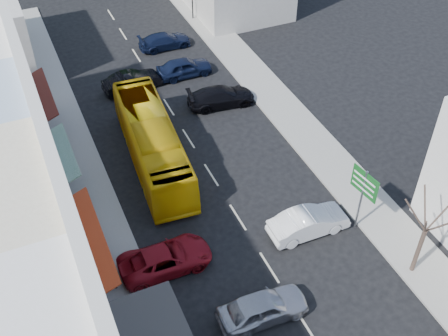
# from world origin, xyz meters

# --- Properties ---
(ground) EXTENTS (120.00, 120.00, 0.00)m
(ground) POSITION_xyz_m (0.00, 0.00, 0.00)
(ground) COLOR black
(ground) RESTS_ON ground
(sidewalk_left) EXTENTS (3.00, 52.00, 0.15)m
(sidewalk_left) POSITION_xyz_m (-7.50, 10.00, 0.07)
(sidewalk_left) COLOR gray
(sidewalk_left) RESTS_ON ground
(sidewalk_right) EXTENTS (3.00, 52.00, 0.15)m
(sidewalk_right) POSITION_xyz_m (7.50, 10.00, 0.07)
(sidewalk_right) COLOR gray
(sidewalk_right) RESTS_ON ground
(bus) EXTENTS (3.39, 11.76, 3.10)m
(bus) POSITION_xyz_m (-2.88, 10.64, 1.55)
(bus) COLOR yellow
(bus) RESTS_ON ground
(car_silver) EXTENTS (4.46, 1.96, 1.40)m
(car_silver) POSITION_xyz_m (-1.70, -2.56, 0.70)
(car_silver) COLOR #B3B2B7
(car_silver) RESTS_ON ground
(car_white) EXTENTS (4.41, 1.84, 1.40)m
(car_white) POSITION_xyz_m (3.13, 1.41, 0.70)
(car_white) COLOR white
(car_white) RESTS_ON ground
(car_red) EXTENTS (4.60, 1.90, 1.40)m
(car_red) POSITION_xyz_m (-5.00, 2.24, 0.70)
(car_red) COLOR maroon
(car_red) RESTS_ON ground
(car_black_near) EXTENTS (4.69, 2.36, 1.40)m
(car_black_near) POSITION_xyz_m (3.62, 14.77, 0.70)
(car_black_near) COLOR black
(car_black_near) RESTS_ON ground
(car_navy_mid) EXTENTS (4.41, 1.81, 1.40)m
(car_navy_mid) POSITION_xyz_m (2.56, 19.52, 0.70)
(car_navy_mid) COLOR black
(car_navy_mid) RESTS_ON ground
(car_black_far) EXTENTS (4.56, 2.24, 1.40)m
(car_black_far) POSITION_xyz_m (-1.71, 19.27, 0.70)
(car_black_far) COLOR black
(car_black_far) RESTS_ON ground
(car_navy_far) EXTENTS (4.50, 1.84, 1.40)m
(car_navy_far) POSITION_xyz_m (2.62, 24.27, 0.70)
(car_navy_far) COLOR black
(car_navy_far) RESTS_ON ground
(pedestrian_left) EXTENTS (0.54, 0.68, 1.70)m
(pedestrian_left) POSITION_xyz_m (-7.80, 2.02, 1.00)
(pedestrian_left) COLOR black
(pedestrian_left) RESTS_ON sidewalk_left
(direction_sign) EXTENTS (0.77, 1.97, 4.24)m
(direction_sign) POSITION_xyz_m (5.80, 0.64, 2.12)
(direction_sign) COLOR #11531A
(direction_sign) RESTS_ON ground
(street_tree) EXTENTS (3.01, 3.01, 6.25)m
(street_tree) POSITION_xyz_m (6.75, -3.22, 3.12)
(street_tree) COLOR #3C2D25
(street_tree) RESTS_ON ground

